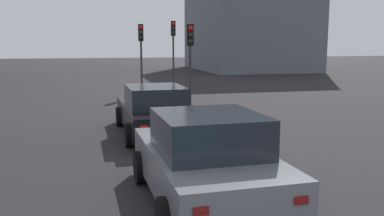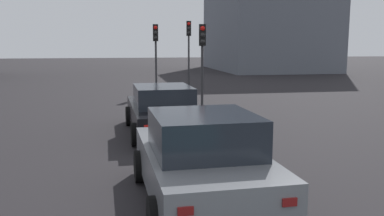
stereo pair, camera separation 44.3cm
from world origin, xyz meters
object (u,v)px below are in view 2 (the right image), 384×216
Objects in this scene: car_black_lead at (162,110)px; traffic_light_near_left at (202,48)px; traffic_light_near_right at (189,40)px; car_grey_second at (202,160)px; traffic_light_far_left at (156,44)px.

traffic_light_near_left reaches higher than car_black_lead.
car_black_lead is at bearing -17.99° from traffic_light_near_left.
car_black_lead is 13.31m from traffic_light_near_right.
car_black_lead is 5.66m from car_grey_second.
traffic_light_near_right is at bearing -11.02° from car_grey_second.
car_black_lead is 10.32m from traffic_light_far_left.
traffic_light_far_left is (-2.67, 2.27, -0.23)m from traffic_light_near_right.
traffic_light_near_right is 3.52m from traffic_light_far_left.
car_grey_second is at bearing -2.43° from traffic_light_near_right.
car_grey_second is 1.17× the size of traffic_light_near_left.
car_grey_second reaches higher than car_black_lead.
car_black_lead is 5.58m from traffic_light_near_left.
car_grey_second is 10.80m from traffic_light_near_left.
traffic_light_far_left is (5.32, 1.48, 0.16)m from traffic_light_near_left.
traffic_light_far_left reaches higher than car_black_lead.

